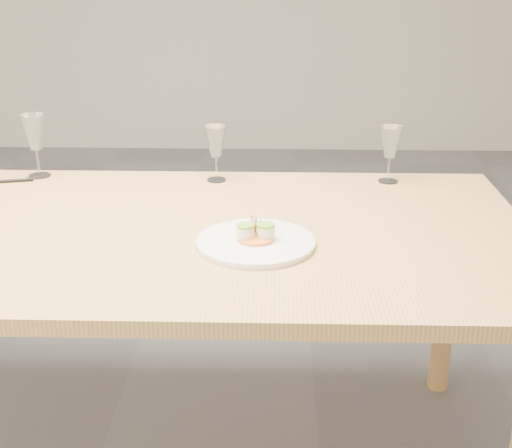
{
  "coord_description": "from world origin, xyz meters",
  "views": [
    {
      "loc": [
        0.52,
        -1.74,
        1.45
      ],
      "look_at": [
        0.48,
        -0.09,
        0.8
      ],
      "focal_mm": 50.0,
      "sensor_mm": 36.0,
      "label": 1
    }
  ],
  "objects_px": {
    "ballpoint_pen": "(8,181)",
    "wine_glass_3": "(390,143)",
    "dinner_plate": "(256,241)",
    "wine_glass_1": "(35,133)",
    "dining_table": "(79,250)",
    "wine_glass_2": "(216,143)"
  },
  "relations": [
    {
      "from": "wine_glass_1",
      "to": "wine_glass_2",
      "type": "height_order",
      "value": "wine_glass_1"
    },
    {
      "from": "ballpoint_pen",
      "to": "wine_glass_1",
      "type": "xyz_separation_m",
      "value": [
        0.08,
        0.07,
        0.14
      ]
    },
    {
      "from": "dinner_plate",
      "to": "dining_table",
      "type": "bearing_deg",
      "value": 166.67
    },
    {
      "from": "dining_table",
      "to": "wine_glass_3",
      "type": "distance_m",
      "value": 0.99
    },
    {
      "from": "wine_glass_1",
      "to": "wine_glass_3",
      "type": "distance_m",
      "value": 1.12
    },
    {
      "from": "ballpoint_pen",
      "to": "wine_glass_1",
      "type": "bearing_deg",
      "value": 27.56
    },
    {
      "from": "wine_glass_1",
      "to": "wine_glass_3",
      "type": "height_order",
      "value": "wine_glass_1"
    },
    {
      "from": "ballpoint_pen",
      "to": "wine_glass_3",
      "type": "bearing_deg",
      "value": -11.96
    },
    {
      "from": "dining_table",
      "to": "wine_glass_3",
      "type": "relative_size",
      "value": 13.51
    },
    {
      "from": "wine_glass_2",
      "to": "wine_glass_3",
      "type": "bearing_deg",
      "value": 0.22
    },
    {
      "from": "wine_glass_3",
      "to": "dining_table",
      "type": "bearing_deg",
      "value": -154.97
    },
    {
      "from": "ballpoint_pen",
      "to": "wine_glass_2",
      "type": "bearing_deg",
      "value": -10.43
    },
    {
      "from": "dining_table",
      "to": "wine_glass_2",
      "type": "distance_m",
      "value": 0.56
    },
    {
      "from": "wine_glass_3",
      "to": "ballpoint_pen",
      "type": "bearing_deg",
      "value": -177.93
    },
    {
      "from": "dining_table",
      "to": "wine_glass_2",
      "type": "bearing_deg",
      "value": 50.37
    },
    {
      "from": "wine_glass_2",
      "to": "ballpoint_pen",
      "type": "bearing_deg",
      "value": -176.4
    },
    {
      "from": "dining_table",
      "to": "dinner_plate",
      "type": "distance_m",
      "value": 0.5
    },
    {
      "from": "dinner_plate",
      "to": "wine_glass_2",
      "type": "height_order",
      "value": "wine_glass_2"
    },
    {
      "from": "wine_glass_1",
      "to": "wine_glass_3",
      "type": "bearing_deg",
      "value": -1.31
    },
    {
      "from": "wine_glass_1",
      "to": "wine_glass_2",
      "type": "bearing_deg",
      "value": -2.76
    },
    {
      "from": "dinner_plate",
      "to": "wine_glass_1",
      "type": "height_order",
      "value": "wine_glass_1"
    },
    {
      "from": "wine_glass_2",
      "to": "dining_table",
      "type": "bearing_deg",
      "value": -129.63
    }
  ]
}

